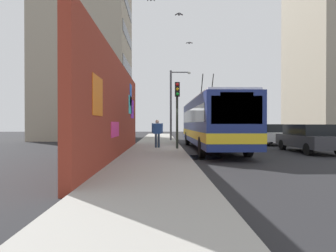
{
  "coord_description": "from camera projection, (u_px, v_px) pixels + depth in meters",
  "views": [
    {
      "loc": [
        -17.06,
        1.25,
        1.62
      ],
      "look_at": [
        2.88,
        0.81,
        1.45
      ],
      "focal_mm": 29.82,
      "sensor_mm": 36.0,
      "label": 1
    }
  ],
  "objects": [
    {
      "name": "sidewalk_slab",
      "position": [
        156.0,
        149.0,
        17.06
      ],
      "size": [
        48.0,
        3.2,
        0.15
      ],
      "primitive_type": "cube",
      "color": "#9E9B93",
      "rests_on": "ground_plane"
    },
    {
      "name": "parked_car_dark_gray",
      "position": [
        308.0,
        138.0,
        15.72
      ],
      "size": [
        4.57,
        1.84,
        1.58
      ],
      "color": "#38383D",
      "rests_on": "ground_plane"
    },
    {
      "name": "building_far_left",
      "position": [
        86.0,
        51.0,
        29.2
      ],
      "size": [
        8.52,
        8.7,
        18.54
      ],
      "color": "#9E937F",
      "rests_on": "ground_plane"
    },
    {
      "name": "pedestrian_midblock",
      "position": [
        157.0,
        131.0,
        17.19
      ],
      "size": [
        0.23,
        0.68,
        1.71
      ],
      "color": "#2D3F59",
      "rests_on": "sidewalk_slab"
    },
    {
      "name": "ground_plane",
      "position": [
        182.0,
        150.0,
        17.09
      ],
      "size": [
        80.0,
        80.0,
        0.0
      ],
      "primitive_type": "plane",
      "color": "#232326"
    },
    {
      "name": "graffiti_wall",
      "position": [
        118.0,
        110.0,
        13.26
      ],
      "size": [
        14.49,
        0.32,
        4.56
      ],
      "color": "maroon",
      "rests_on": "ground_plane"
    },
    {
      "name": "building_far_right",
      "position": [
        331.0,
        46.0,
        29.98
      ],
      "size": [
        9.51,
        6.82,
        19.95
      ],
      "color": "#9E937F",
      "rests_on": "ground_plane"
    },
    {
      "name": "traffic_light",
      "position": [
        177.0,
        104.0,
        16.36
      ],
      "size": [
        0.49,
        0.28,
        3.92
      ],
      "color": "#2D382D",
      "rests_on": "sidewalk_slab"
    },
    {
      "name": "street_lamp",
      "position": [
        173.0,
        100.0,
        24.83
      ],
      "size": [
        0.44,
        1.86,
        6.21
      ],
      "color": "#4C4C51",
      "rests_on": "sidewalk_slab"
    },
    {
      "name": "flying_pigeons",
      "position": [
        176.0,
        10.0,
        18.62
      ],
      "size": [
        8.52,
        3.49,
        2.01
      ],
      "color": "#47474C"
    },
    {
      "name": "parked_car_red",
      "position": [
        245.0,
        132.0,
        27.78
      ],
      "size": [
        4.82,
        1.76,
        1.58
      ],
      "color": "#B21E19",
      "rests_on": "ground_plane"
    },
    {
      "name": "parked_car_white",
      "position": [
        268.0,
        134.0,
        21.69
      ],
      "size": [
        4.21,
        1.77,
        1.58
      ],
      "color": "white",
      "rests_on": "ground_plane"
    },
    {
      "name": "curbside_puddle",
      "position": [
        200.0,
        157.0,
        13.42
      ],
      "size": [
        2.05,
        2.05,
        0.0
      ],
      "primitive_type": "cylinder",
      "color": "black",
      "rests_on": "ground_plane"
    },
    {
      "name": "city_bus",
      "position": [
        211.0,
        122.0,
        17.24
      ],
      "size": [
        11.85,
        2.52,
        4.92
      ],
      "color": "navy",
      "rests_on": "ground_plane"
    }
  ]
}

